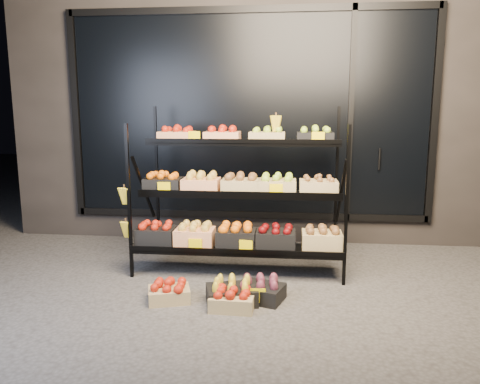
# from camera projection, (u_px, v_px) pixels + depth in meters

# --- Properties ---
(ground) EXTENTS (24.00, 24.00, 0.00)m
(ground) POSITION_uv_depth(u_px,v_px,m) (233.00, 288.00, 4.33)
(ground) COLOR #514F4C
(ground) RESTS_ON ground
(building) EXTENTS (6.00, 2.08, 3.50)m
(building) POSITION_uv_depth(u_px,v_px,m) (255.00, 100.00, 6.55)
(building) COLOR #2D2826
(building) RESTS_ON ground
(display_rack) EXTENTS (2.18, 1.02, 1.68)m
(display_rack) POSITION_uv_depth(u_px,v_px,m) (238.00, 193.00, 4.78)
(display_rack) COLOR black
(display_rack) RESTS_ON ground
(tag_floor_b) EXTENTS (0.13, 0.01, 0.12)m
(tag_floor_b) POSITION_uv_depth(u_px,v_px,m) (258.00, 300.00, 3.90)
(tag_floor_b) COLOR #F3D300
(tag_floor_b) RESTS_ON ground
(floor_crate_left) EXTENTS (0.41, 0.35, 0.18)m
(floor_crate_left) POSITION_uv_depth(u_px,v_px,m) (169.00, 292.00, 4.01)
(floor_crate_left) COLOR tan
(floor_crate_left) RESTS_ON ground
(floor_crate_midleft) EXTENTS (0.48, 0.40, 0.21)m
(floor_crate_midleft) POSITION_uv_depth(u_px,v_px,m) (232.00, 292.00, 3.97)
(floor_crate_midleft) COLOR black
(floor_crate_midleft) RESTS_ON ground
(floor_crate_midright) EXTENTS (0.37, 0.28, 0.19)m
(floor_crate_midright) POSITION_uv_depth(u_px,v_px,m) (232.00, 299.00, 3.86)
(floor_crate_midright) COLOR tan
(floor_crate_midright) RESTS_ON ground
(floor_crate_right) EXTENTS (0.46, 0.40, 0.20)m
(floor_crate_right) POSITION_uv_depth(u_px,v_px,m) (260.00, 289.00, 4.04)
(floor_crate_right) COLOR black
(floor_crate_right) RESTS_ON ground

